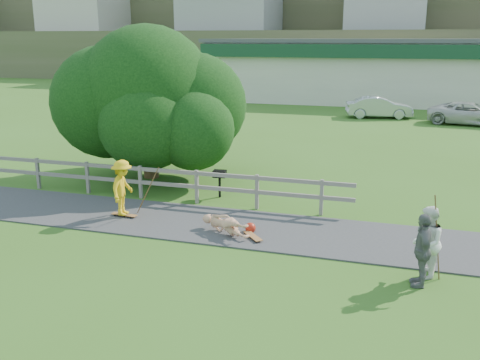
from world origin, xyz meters
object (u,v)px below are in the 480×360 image
at_px(car_silver, 379,107).
at_px(skater_rider, 123,191).
at_px(car_white, 470,114).
at_px(bbq, 220,184).
at_px(tree, 149,127).
at_px(spectator_b, 422,250).
at_px(skater_fallen, 225,225).
at_px(spectator_a, 427,242).

bearing_deg(car_silver, skater_rider, 153.98).
xyz_separation_m(car_white, bbq, (-9.54, -19.14, -0.23)).
height_order(skater_rider, tree, tree).
relative_size(spectator_b, car_white, 0.33).
bearing_deg(skater_fallen, spectator_b, -79.73).
xyz_separation_m(spectator_a, bbq, (-6.40, 4.47, -0.36)).
xyz_separation_m(spectator_a, car_white, (3.14, 23.61, -0.13)).
distance_m(skater_rider, bbq, 3.49).
bearing_deg(car_silver, spectator_b, 173.60).
distance_m(car_white, bbq, 21.38).
xyz_separation_m(car_white, tree, (-12.92, -17.40, 1.27)).
distance_m(car_white, tree, 21.71).
bearing_deg(skater_rider, car_white, -32.54).
bearing_deg(spectator_a, skater_fallen, -97.26).
bearing_deg(car_silver, spectator_a, 173.96).
height_order(car_silver, bbq, car_silver).
relative_size(skater_rider, car_silver, 0.39).
xyz_separation_m(skater_rider, bbq, (2.01, 2.83, -0.36)).
distance_m(tree, bbq, 4.08).
height_order(spectator_a, spectator_b, spectator_a).
relative_size(spectator_b, tree, 0.20).
bearing_deg(tree, car_white, 53.41).
relative_size(car_white, tree, 0.62).
height_order(skater_rider, spectator_b, skater_rider).
xyz_separation_m(skater_fallen, spectator_b, (4.96, -1.65, 0.52)).
bearing_deg(spectator_a, tree, -116.77).
relative_size(skater_fallen, car_silver, 0.37).
bearing_deg(skater_fallen, skater_rider, 110.51).
height_order(skater_rider, skater_fallen, skater_rider).
bearing_deg(skater_fallen, spectator_a, -74.26).
distance_m(spectator_a, car_white, 23.82).
relative_size(skater_rider, bbq, 1.79).
xyz_separation_m(skater_rider, car_silver, (6.06, 23.30, -0.12)).
relative_size(skater_fallen, spectator_a, 0.98).
bearing_deg(skater_fallen, car_silver, 22.13).
bearing_deg(bbq, car_white, 57.29).
bearing_deg(car_white, skater_rider, 161.13).
bearing_deg(car_white, car_silver, 85.24).
bearing_deg(skater_rider, tree, 11.79).
bearing_deg(skater_rider, spectator_b, -109.17).
bearing_deg(bbq, skater_fallen, -74.45).
bearing_deg(skater_rider, car_silver, -19.36).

